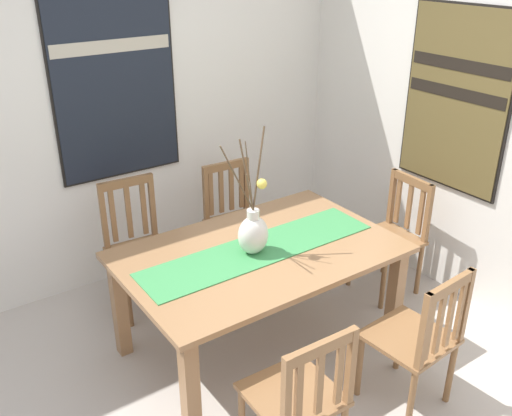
{
  "coord_description": "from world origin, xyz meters",
  "views": [
    {
      "loc": [
        -1.51,
        -1.99,
        2.41
      ],
      "look_at": [
        0.21,
        0.48,
        0.99
      ],
      "focal_mm": 39.68,
      "sensor_mm": 36.0,
      "label": 1
    }
  ],
  "objects_px": {
    "chair_2": "(393,234)",
    "painting_on_side_wall": "(456,99)",
    "chair_4": "(235,218)",
    "chair_0": "(419,338)",
    "centerpiece_vase": "(253,232)",
    "dining_table": "(259,264)",
    "chair_1": "(138,245)",
    "painting_on_back_wall": "(115,85)",
    "chair_3": "(299,397)"
  },
  "relations": [
    {
      "from": "chair_2",
      "to": "painting_on_side_wall",
      "type": "relative_size",
      "value": 0.7
    },
    {
      "from": "chair_2",
      "to": "chair_4",
      "type": "height_order",
      "value": "chair_4"
    },
    {
      "from": "chair_4",
      "to": "chair_0",
      "type": "bearing_deg",
      "value": -89.46
    },
    {
      "from": "chair_4",
      "to": "painting_on_side_wall",
      "type": "height_order",
      "value": "painting_on_side_wall"
    },
    {
      "from": "centerpiece_vase",
      "to": "dining_table",
      "type": "bearing_deg",
      "value": 9.27
    },
    {
      "from": "dining_table",
      "to": "painting_on_side_wall",
      "type": "relative_size",
      "value": 1.32
    },
    {
      "from": "chair_0",
      "to": "painting_on_side_wall",
      "type": "relative_size",
      "value": 0.71
    },
    {
      "from": "chair_1",
      "to": "chair_4",
      "type": "height_order",
      "value": "chair_1"
    },
    {
      "from": "chair_0",
      "to": "painting_on_side_wall",
      "type": "xyz_separation_m",
      "value": [
        1.17,
        0.82,
        0.97
      ]
    },
    {
      "from": "chair_0",
      "to": "chair_2",
      "type": "height_order",
      "value": "chair_0"
    },
    {
      "from": "painting_on_back_wall",
      "to": "chair_1",
      "type": "bearing_deg",
      "value": -105.85
    },
    {
      "from": "chair_4",
      "to": "painting_on_side_wall",
      "type": "distance_m",
      "value": 1.82
    },
    {
      "from": "dining_table",
      "to": "painting_on_back_wall",
      "type": "distance_m",
      "value": 1.64
    },
    {
      "from": "chair_1",
      "to": "dining_table",
      "type": "bearing_deg",
      "value": -65.98
    },
    {
      "from": "chair_3",
      "to": "centerpiece_vase",
      "type": "bearing_deg",
      "value": 68.84
    },
    {
      "from": "centerpiece_vase",
      "to": "chair_0",
      "type": "xyz_separation_m",
      "value": [
        0.47,
        -0.9,
        -0.4
      ]
    },
    {
      "from": "dining_table",
      "to": "chair_3",
      "type": "distance_m",
      "value": 0.97
    },
    {
      "from": "chair_3",
      "to": "painting_on_back_wall",
      "type": "distance_m",
      "value": 2.47
    },
    {
      "from": "chair_4",
      "to": "chair_2",
      "type": "bearing_deg",
      "value": -47.22
    },
    {
      "from": "centerpiece_vase",
      "to": "chair_3",
      "type": "distance_m",
      "value": 1.02
    },
    {
      "from": "painting_on_back_wall",
      "to": "painting_on_side_wall",
      "type": "bearing_deg",
      "value": -37.84
    },
    {
      "from": "centerpiece_vase",
      "to": "painting_on_side_wall",
      "type": "xyz_separation_m",
      "value": [
        1.64,
        -0.08,
        0.56
      ]
    },
    {
      "from": "centerpiece_vase",
      "to": "chair_0",
      "type": "relative_size",
      "value": 0.85
    },
    {
      "from": "dining_table",
      "to": "chair_4",
      "type": "relative_size",
      "value": 1.87
    },
    {
      "from": "dining_table",
      "to": "chair_2",
      "type": "xyz_separation_m",
      "value": [
        1.21,
        0.01,
        -0.17
      ]
    },
    {
      "from": "centerpiece_vase",
      "to": "chair_4",
      "type": "bearing_deg",
      "value": 63.43
    },
    {
      "from": "chair_3",
      "to": "painting_on_side_wall",
      "type": "height_order",
      "value": "painting_on_side_wall"
    },
    {
      "from": "dining_table",
      "to": "chair_0",
      "type": "bearing_deg",
      "value": -65.45
    },
    {
      "from": "chair_2",
      "to": "chair_3",
      "type": "xyz_separation_m",
      "value": [
        -1.6,
        -0.89,
        -0.0
      ]
    },
    {
      "from": "centerpiece_vase",
      "to": "chair_1",
      "type": "xyz_separation_m",
      "value": [
        -0.36,
        0.92,
        -0.4
      ]
    },
    {
      "from": "painting_on_side_wall",
      "to": "chair_2",
      "type": "bearing_deg",
      "value": 164.69
    },
    {
      "from": "centerpiece_vase",
      "to": "painting_on_back_wall",
      "type": "distance_m",
      "value": 1.52
    },
    {
      "from": "dining_table",
      "to": "centerpiece_vase",
      "type": "distance_m",
      "value": 0.25
    },
    {
      "from": "centerpiece_vase",
      "to": "painting_on_back_wall",
      "type": "bearing_deg",
      "value": 99.51
    },
    {
      "from": "chair_3",
      "to": "painting_on_back_wall",
      "type": "relative_size",
      "value": 0.66
    },
    {
      "from": "dining_table",
      "to": "painting_on_side_wall",
      "type": "bearing_deg",
      "value": -3.26
    },
    {
      "from": "centerpiece_vase",
      "to": "chair_2",
      "type": "height_order",
      "value": "centerpiece_vase"
    },
    {
      "from": "chair_1",
      "to": "chair_2",
      "type": "relative_size",
      "value": 1.05
    },
    {
      "from": "chair_3",
      "to": "painting_on_back_wall",
      "type": "height_order",
      "value": "painting_on_back_wall"
    },
    {
      "from": "chair_1",
      "to": "chair_4",
      "type": "xyz_separation_m",
      "value": [
        0.81,
        -0.02,
        -0.01
      ]
    },
    {
      "from": "chair_1",
      "to": "chair_2",
      "type": "distance_m",
      "value": 1.85
    },
    {
      "from": "chair_0",
      "to": "chair_4",
      "type": "xyz_separation_m",
      "value": [
        -0.02,
        1.8,
        -0.0
      ]
    },
    {
      "from": "chair_0",
      "to": "chair_4",
      "type": "relative_size",
      "value": 1.01
    },
    {
      "from": "centerpiece_vase",
      "to": "painting_on_side_wall",
      "type": "bearing_deg",
      "value": -2.87
    },
    {
      "from": "dining_table",
      "to": "chair_3",
      "type": "bearing_deg",
      "value": -113.83
    },
    {
      "from": "dining_table",
      "to": "painting_on_back_wall",
      "type": "height_order",
      "value": "painting_on_back_wall"
    },
    {
      "from": "dining_table",
      "to": "chair_2",
      "type": "bearing_deg",
      "value": 0.54
    },
    {
      "from": "centerpiece_vase",
      "to": "painting_on_side_wall",
      "type": "height_order",
      "value": "painting_on_side_wall"
    },
    {
      "from": "centerpiece_vase",
      "to": "chair_2",
      "type": "bearing_deg",
      "value": 0.9
    },
    {
      "from": "centerpiece_vase",
      "to": "chair_2",
      "type": "distance_m",
      "value": 1.33
    }
  ]
}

